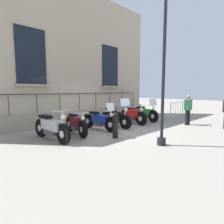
# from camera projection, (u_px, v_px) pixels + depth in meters

# --- Properties ---
(ground_plane) EXTENTS (60.00, 60.00, 0.00)m
(ground_plane) POSITION_uv_depth(u_px,v_px,m) (111.00, 129.00, 8.83)
(ground_plane) COLOR gray
(building_facade) EXTENTS (0.82, 11.41, 7.29)m
(building_facade) POSITION_uv_depth(u_px,v_px,m) (74.00, 59.00, 10.40)
(building_facade) COLOR tan
(building_facade) RESTS_ON ground_plane
(motorcycle_silver) EXTENTS (2.24, 0.62, 1.13)m
(motorcycle_silver) POSITION_uv_depth(u_px,v_px,m) (51.00, 128.00, 6.76)
(motorcycle_silver) COLOR black
(motorcycle_silver) RESTS_ON ground_plane
(motorcycle_maroon) EXTENTS (2.03, 0.77, 0.96)m
(motorcycle_maroon) POSITION_uv_depth(u_px,v_px,m) (76.00, 124.00, 7.66)
(motorcycle_maroon) COLOR black
(motorcycle_maroon) RESTS_ON ground_plane
(motorcycle_blue) EXTENTS (2.10, 0.56, 1.26)m
(motorcycle_blue) POSITION_uv_depth(u_px,v_px,m) (99.00, 121.00, 8.50)
(motorcycle_blue) COLOR black
(motorcycle_blue) RESTS_ON ground_plane
(motorcycle_black) EXTENTS (2.19, 0.68, 1.42)m
(motorcycle_black) POSITION_uv_depth(u_px,v_px,m) (115.00, 118.00, 9.27)
(motorcycle_black) COLOR black
(motorcycle_black) RESTS_ON ground_plane
(motorcycle_red) EXTENTS (1.98, 0.78, 1.02)m
(motorcycle_red) POSITION_uv_depth(u_px,v_px,m) (133.00, 115.00, 10.14)
(motorcycle_red) COLOR black
(motorcycle_red) RESTS_ON ground_plane
(motorcycle_green) EXTENTS (2.14, 0.77, 1.32)m
(motorcycle_green) POSITION_uv_depth(u_px,v_px,m) (145.00, 113.00, 11.07)
(motorcycle_green) COLOR black
(motorcycle_green) RESTS_ON ground_plane
(lamppost) EXTENTS (0.33, 1.03, 5.01)m
(lamppost) POSITION_uv_depth(u_px,v_px,m) (165.00, 29.00, 5.78)
(lamppost) COLOR black
(lamppost) RESTS_ON ground_plane
(crowd_barrier) EXTENTS (0.31, 2.25, 1.05)m
(crowd_barrier) POSITION_uv_depth(u_px,v_px,m) (177.00, 109.00, 12.10)
(crowd_barrier) COLOR #B7B7BF
(crowd_barrier) RESTS_ON ground_plane
(bollard) EXTENTS (0.21, 0.21, 0.97)m
(bollard) POSITION_uv_depth(u_px,v_px,m) (115.00, 125.00, 7.09)
(bollard) COLOR black
(bollard) RESTS_ON ground_plane
(pedestrian_walking) EXTENTS (0.34, 0.50, 1.55)m
(pedestrian_walking) POSITION_uv_depth(u_px,v_px,m) (188.00, 108.00, 9.72)
(pedestrian_walking) COLOR black
(pedestrian_walking) RESTS_ON ground_plane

